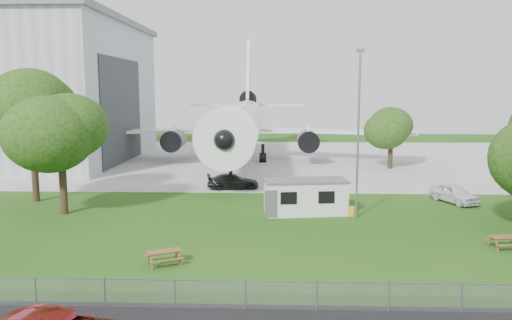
{
  "coord_description": "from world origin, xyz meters",
  "views": [
    {
      "loc": [
        2.14,
        -29.5,
        9.16
      ],
      "look_at": [
        0.84,
        8.0,
        4.0
      ],
      "focal_mm": 35.0,
      "sensor_mm": 36.0,
      "label": 1
    }
  ],
  "objects_px": {
    "picnic_west": "(164,264)",
    "picnic_east": "(505,249)",
    "airliner": "(242,121)",
    "site_cabin": "(306,197)"
  },
  "relations": [
    {
      "from": "site_cabin",
      "to": "airliner",
      "type": "bearing_deg",
      "value": 103.08
    },
    {
      "from": "picnic_west",
      "to": "picnic_east",
      "type": "xyz_separation_m",
      "value": [
        19.42,
        3.35,
        0.0
      ]
    },
    {
      "from": "airliner",
      "to": "picnic_east",
      "type": "height_order",
      "value": "airliner"
    },
    {
      "from": "site_cabin",
      "to": "picnic_east",
      "type": "height_order",
      "value": "site_cabin"
    },
    {
      "from": "site_cabin",
      "to": "picnic_west",
      "type": "height_order",
      "value": "site_cabin"
    },
    {
      "from": "site_cabin",
      "to": "picnic_east",
      "type": "distance_m",
      "value": 13.89
    },
    {
      "from": "airliner",
      "to": "picnic_west",
      "type": "distance_m",
      "value": 40.31
    },
    {
      "from": "airliner",
      "to": "site_cabin",
      "type": "xyz_separation_m",
      "value": [
        6.6,
        -28.41,
        -3.96
      ]
    },
    {
      "from": "airliner",
      "to": "site_cabin",
      "type": "relative_size",
      "value": 6.91
    },
    {
      "from": "site_cabin",
      "to": "picnic_west",
      "type": "distance_m",
      "value": 14.23
    }
  ]
}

